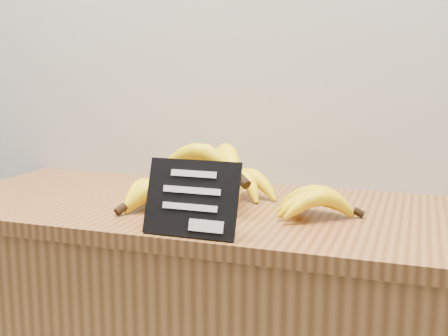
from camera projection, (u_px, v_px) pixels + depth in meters
counter_top at (232, 212)px, 1.22m from camera, size 1.34×0.54×0.03m
chalkboard_sign at (191, 198)px, 0.99m from camera, size 0.17×0.05×0.13m
banana_pile at (211, 182)px, 1.22m from camera, size 0.54×0.35×0.13m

